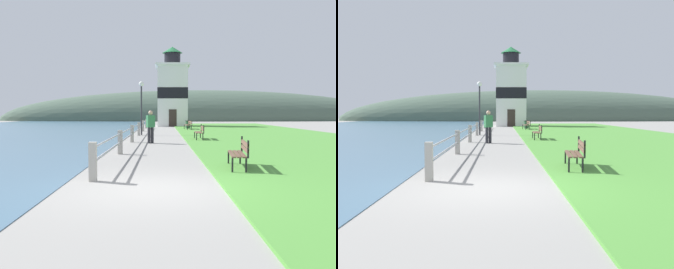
{
  "view_description": "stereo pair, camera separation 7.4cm",
  "coord_description": "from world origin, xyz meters",
  "views": [
    {
      "loc": [
        0.24,
        -8.18,
        1.71
      ],
      "look_at": [
        0.57,
        15.15,
        0.3
      ],
      "focal_mm": 40.0,
      "sensor_mm": 36.0,
      "label": 1
    },
    {
      "loc": [
        0.32,
        -8.18,
        1.71
      ],
      "look_at": [
        0.57,
        15.15,
        0.3
      ],
      "focal_mm": 40.0,
      "sensor_mm": 36.0,
      "label": 2
    }
  ],
  "objects": [
    {
      "name": "ground_plane",
      "position": [
        0.0,
        0.0,
        0.0
      ],
      "size": [
        160.0,
        160.0,
        0.0
      ],
      "primitive_type": "plane",
      "color": "gray"
    },
    {
      "name": "grass_verge",
      "position": [
        7.58,
        18.05,
        0.03
      ],
      "size": [
        12.0,
        54.14,
        0.06
      ],
      "color": "#4C8E38",
      "rests_on": "ground_plane"
    },
    {
      "name": "seawall_railing",
      "position": [
        -1.48,
        15.84,
        0.58
      ],
      "size": [
        0.18,
        29.86,
        0.97
      ],
      "color": "#A8A399",
      "rests_on": "ground_plane"
    },
    {
      "name": "park_bench_near",
      "position": [
        2.52,
        2.8,
        0.54
      ],
      "size": [
        0.67,
        1.85,
        0.94
      ],
      "rotation": [
        0.0,
        0.0,
        3.03
      ],
      "color": "brown",
      "rests_on": "ground_plane"
    },
    {
      "name": "park_bench_midway",
      "position": [
        2.51,
        14.48,
        0.54
      ],
      "size": [
        0.51,
        1.93,
        0.94
      ],
      "rotation": [
        0.0,
        0.0,
        3.12
      ],
      "color": "brown",
      "rests_on": "ground_plane"
    },
    {
      "name": "park_bench_far",
      "position": [
        2.71,
        27.37,
        0.54
      ],
      "size": [
        0.66,
        2.01,
        0.94
      ],
      "rotation": [
        0.0,
        0.0,
        3.24
      ],
      "color": "brown",
      "rests_on": "ground_plane"
    },
    {
      "name": "lighthouse",
      "position": [
        1.4,
        36.78,
        4.12
      ],
      "size": [
        4.03,
        4.03,
        9.45
      ],
      "color": "white",
      "rests_on": "ground_plane"
    },
    {
      "name": "person_strolling",
      "position": [
        -0.42,
        12.2,
        0.97
      ],
      "size": [
        0.5,
        0.42,
        1.78
      ],
      "rotation": [
        0.0,
        0.0,
        2.08
      ],
      "color": "#28282D",
      "rests_on": "ground_plane"
    },
    {
      "name": "trash_bin",
      "position": [
        2.79,
        29.44,
        0.42
      ],
      "size": [
        0.54,
        0.54,
        0.84
      ],
      "color": "#2D5138",
      "rests_on": "ground_plane"
    },
    {
      "name": "lamp_post",
      "position": [
        -1.33,
        19.54,
        2.74
      ],
      "size": [
        0.36,
        0.36,
        3.96
      ],
      "color": "#333338",
      "rests_on": "ground_plane"
    },
    {
      "name": "distant_hillside",
      "position": [
        8.0,
        66.1,
        0.0
      ],
      "size": [
        80.0,
        16.0,
        12.0
      ],
      "color": "#475B4C",
      "rests_on": "ground_plane"
    }
  ]
}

